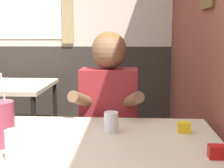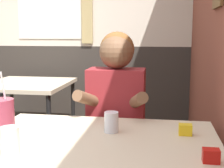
{
  "view_description": "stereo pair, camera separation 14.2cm",
  "coord_description": "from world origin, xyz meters",
  "px_view_note": "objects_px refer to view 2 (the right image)",
  "views": [
    {
      "loc": [
        0.72,
        -0.91,
        1.24
      ],
      "look_at": [
        0.64,
        0.49,
        1.01
      ],
      "focal_mm": 50.0,
      "sensor_mm": 36.0,
      "label": 1
    },
    {
      "loc": [
        0.86,
        -0.9,
        1.24
      ],
      "look_at": [
        0.64,
        0.49,
        1.01
      ],
      "focal_mm": 50.0,
      "sensor_mm": 36.0,
      "label": 2
    }
  ],
  "objects_px": {
    "main_table": "(93,160)",
    "background_table": "(27,91)",
    "person_seated": "(116,129)",
    "cocktail_pitcher": "(2,120)"
  },
  "relations": [
    {
      "from": "main_table",
      "to": "person_seated",
      "type": "relative_size",
      "value": 0.85
    },
    {
      "from": "main_table",
      "to": "person_seated",
      "type": "distance_m",
      "value": 0.63
    },
    {
      "from": "background_table",
      "to": "cocktail_pitcher",
      "type": "height_order",
      "value": "cocktail_pitcher"
    },
    {
      "from": "cocktail_pitcher",
      "to": "person_seated",
      "type": "bearing_deg",
      "value": 57.82
    },
    {
      "from": "main_table",
      "to": "background_table",
      "type": "height_order",
      "value": "same"
    },
    {
      "from": "main_table",
      "to": "background_table",
      "type": "distance_m",
      "value": 1.85
    },
    {
      "from": "person_seated",
      "to": "cocktail_pitcher",
      "type": "height_order",
      "value": "person_seated"
    },
    {
      "from": "main_table",
      "to": "cocktail_pitcher",
      "type": "height_order",
      "value": "cocktail_pitcher"
    },
    {
      "from": "background_table",
      "to": "person_seated",
      "type": "height_order",
      "value": "person_seated"
    },
    {
      "from": "person_seated",
      "to": "cocktail_pitcher",
      "type": "relative_size",
      "value": 4.11
    }
  ]
}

